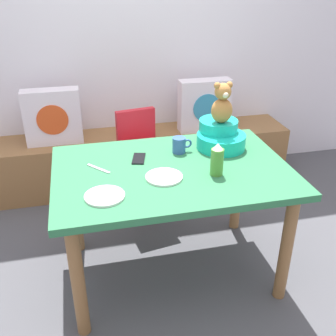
% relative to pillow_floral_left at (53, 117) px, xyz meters
% --- Properties ---
extents(ground_plane, '(8.00, 8.00, 0.00)m').
position_rel_pillow_floral_left_xyz_m(ground_plane, '(0.68, -1.18, -0.68)').
color(ground_plane, '#4C4C51').
extents(back_wall, '(4.40, 0.10, 2.60)m').
position_rel_pillow_floral_left_xyz_m(back_wall, '(0.68, 0.29, 0.62)').
color(back_wall, silver).
rests_on(back_wall, ground_plane).
extents(window_bench, '(2.60, 0.44, 0.46)m').
position_rel_pillow_floral_left_xyz_m(window_bench, '(0.68, 0.02, -0.45)').
color(window_bench, olive).
rests_on(window_bench, ground_plane).
extents(pillow_floral_left, '(0.44, 0.15, 0.44)m').
position_rel_pillow_floral_left_xyz_m(pillow_floral_left, '(0.00, 0.00, 0.00)').
color(pillow_floral_left, silver).
rests_on(pillow_floral_left, window_bench).
extents(pillow_floral_right, '(0.44, 0.15, 0.44)m').
position_rel_pillow_floral_left_xyz_m(pillow_floral_right, '(1.25, 0.00, 0.00)').
color(pillow_floral_right, silver).
rests_on(pillow_floral_right, window_bench).
extents(book_stack, '(0.20, 0.14, 0.07)m').
position_rel_pillow_floral_left_xyz_m(book_stack, '(0.71, 0.02, -0.18)').
color(book_stack, '#927358').
rests_on(book_stack, window_bench).
extents(dining_table, '(1.32, 0.90, 0.74)m').
position_rel_pillow_floral_left_xyz_m(dining_table, '(0.68, -1.18, -0.04)').
color(dining_table, '#2D7247').
rests_on(dining_table, ground_plane).
extents(highchair, '(0.37, 0.49, 0.79)m').
position_rel_pillow_floral_left_xyz_m(highchair, '(0.64, -0.42, -0.16)').
color(highchair, red).
rests_on(highchair, ground_plane).
extents(infant_seat_teal, '(0.30, 0.33, 0.16)m').
position_rel_pillow_floral_left_xyz_m(infant_seat_teal, '(1.04, -0.96, 0.13)').
color(infant_seat_teal, '#16BAA3').
rests_on(infant_seat_teal, dining_table).
extents(teddy_bear, '(0.13, 0.12, 0.25)m').
position_rel_pillow_floral_left_xyz_m(teddy_bear, '(1.04, -0.96, 0.34)').
color(teddy_bear, '#B2773B').
rests_on(teddy_bear, infant_seat_teal).
extents(ketchup_bottle, '(0.07, 0.07, 0.18)m').
position_rel_pillow_floral_left_xyz_m(ketchup_bottle, '(0.90, -1.30, 0.15)').
color(ketchup_bottle, '#4C8C33').
rests_on(ketchup_bottle, dining_table).
extents(coffee_mug, '(0.12, 0.08, 0.09)m').
position_rel_pillow_floral_left_xyz_m(coffee_mug, '(0.78, -0.98, 0.11)').
color(coffee_mug, '#335999').
rests_on(coffee_mug, dining_table).
extents(dinner_plate_near, '(0.20, 0.20, 0.01)m').
position_rel_pillow_floral_left_xyz_m(dinner_plate_near, '(0.61, -1.28, 0.07)').
color(dinner_plate_near, white).
rests_on(dinner_plate_near, dining_table).
extents(dinner_plate_far, '(0.20, 0.20, 0.01)m').
position_rel_pillow_floral_left_xyz_m(dinner_plate_far, '(0.29, -1.40, 0.07)').
color(dinner_plate_far, white).
rests_on(dinner_plate_far, dining_table).
extents(cell_phone, '(0.10, 0.16, 0.01)m').
position_rel_pillow_floral_left_xyz_m(cell_phone, '(0.52, -1.02, 0.06)').
color(cell_phone, black).
rests_on(cell_phone, dining_table).
extents(table_fork, '(0.12, 0.14, 0.01)m').
position_rel_pillow_floral_left_xyz_m(table_fork, '(0.28, -1.10, 0.06)').
color(table_fork, silver).
rests_on(table_fork, dining_table).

